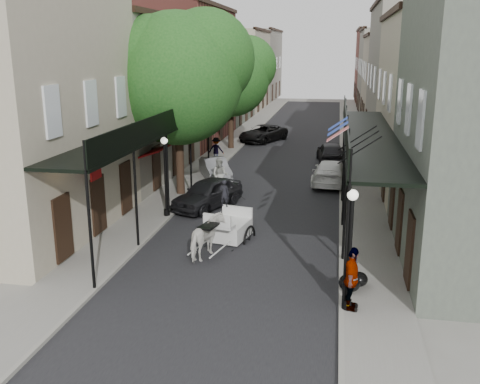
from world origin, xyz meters
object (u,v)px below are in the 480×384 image
at_px(tree_near, 186,73).
at_px(pedestrian_sidewalk_right, 352,279).
at_px(car_right_far, 331,152).
at_px(lamppost_right_far, 345,139).
at_px(car_left_far, 263,133).
at_px(lamppost_left, 165,175).
at_px(pedestrian_sidewalk_left, 216,149).
at_px(lamppost_right_near, 350,248).
at_px(car_left_mid, 215,169).
at_px(tree_far, 236,74).
at_px(carriage, 233,213).
at_px(car_right_near, 331,172).
at_px(horse, 208,237).
at_px(car_left_near, 208,193).
at_px(pedestrian_walking, 220,175).

height_order(tree_near, pedestrian_sidewalk_right, tree_near).
bearing_deg(car_right_far, lamppost_right_far, 106.98).
relative_size(tree_near, car_left_far, 1.88).
relative_size(lamppost_left, pedestrian_sidewalk_right, 1.89).
bearing_deg(pedestrian_sidewalk_left, lamppost_right_far, 179.97).
height_order(lamppost_right_near, car_left_mid, lamppost_right_near).
height_order(tree_far, lamppost_left, tree_far).
relative_size(car_left_mid, car_right_far, 0.89).
distance_m(carriage, pedestrian_sidewalk_left, 15.15).
bearing_deg(lamppost_right_near, car_right_near, 92.65).
distance_m(horse, pedestrian_sidewalk_right, 6.34).
bearing_deg(car_left_near, car_left_far, 113.06).
bearing_deg(pedestrian_walking, carriage, -68.14).
distance_m(horse, pedestrian_walking, 9.64).
relative_size(lamppost_right_near, car_left_near, 0.85).
height_order(tree_far, pedestrian_sidewalk_right, tree_far).
relative_size(car_left_near, car_right_near, 0.90).
bearing_deg(lamppost_right_near, lamppost_right_far, 90.00).
xyz_separation_m(tree_near, lamppost_right_far, (8.30, 7.82, -4.44)).
xyz_separation_m(lamppost_right_near, car_right_near, (-0.74, 16.00, -1.35)).
relative_size(tree_far, lamppost_left, 2.32).
relative_size(pedestrian_walking, car_left_mid, 0.49).
height_order(lamppost_right_near, lamppost_left, same).
distance_m(car_left_mid, car_right_near, 6.96).
distance_m(pedestrian_sidewalk_left, car_right_far, 7.95).
bearing_deg(tree_near, car_left_near, -54.20).
distance_m(lamppost_left, lamppost_right_far, 14.53).
xyz_separation_m(tree_near, car_right_near, (7.56, 3.82, -5.79)).
bearing_deg(carriage, car_right_far, 88.43).
distance_m(tree_near, car_left_mid, 7.01).
bearing_deg(car_left_near, lamppost_right_near, -33.02).
distance_m(pedestrian_walking, car_left_near, 3.10).
height_order(tree_near, tree_far, tree_near).
distance_m(tree_far, lamppost_left, 18.57).
bearing_deg(car_left_mid, car_left_far, 61.19).
xyz_separation_m(pedestrian_sidewalk_right, car_right_far, (-0.96, 22.04, -0.36)).
xyz_separation_m(pedestrian_walking, pedestrian_sidewalk_left, (-1.92, 7.55, 0.01)).
bearing_deg(car_left_near, tree_far, 118.85).
bearing_deg(horse, tree_near, -58.25).
xyz_separation_m(tree_far, pedestrian_sidewalk_right, (8.45, -26.18, -4.74)).
bearing_deg(lamppost_right_far, car_left_far, 123.67).
bearing_deg(pedestrian_walking, car_left_far, 95.02).
bearing_deg(lamppost_right_far, tree_far, 143.49).
xyz_separation_m(lamppost_left, car_left_mid, (0.50, 8.00, -1.41)).
bearing_deg(tree_far, lamppost_right_near, -72.32).
xyz_separation_m(carriage, car_left_far, (-2.06, 24.05, -0.34)).
relative_size(pedestrian_sidewalk_right, car_left_mid, 0.51).
relative_size(lamppost_right_far, car_left_near, 0.85).
distance_m(tree_near, tree_far, 14.02).
relative_size(lamppost_right_near, pedestrian_walking, 1.94).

